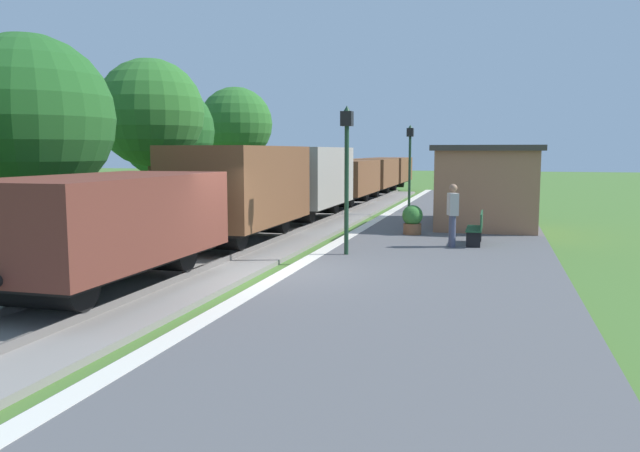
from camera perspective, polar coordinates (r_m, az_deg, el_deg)
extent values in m
plane|color=#47702D|center=(14.00, -4.47, -4.99)|extent=(160.00, 160.00, 0.00)
cube|color=#565659|center=(13.26, 8.70, -5.17)|extent=(6.00, 60.00, 0.25)
cube|color=silver|center=(13.83, -2.92, -4.06)|extent=(0.36, 60.00, 0.01)
cube|color=gray|center=(14.97, -13.17, -4.15)|extent=(3.80, 60.00, 0.12)
cube|color=slate|center=(14.62, -10.70, -3.83)|extent=(0.07, 60.00, 0.14)
cube|color=slate|center=(15.30, -15.56, -3.49)|extent=(0.07, 60.00, 0.14)
cube|color=brown|center=(12.70, -18.58, 0.68)|extent=(2.50, 5.60, 1.60)
cube|color=black|center=(12.78, -18.47, -2.22)|extent=(2.10, 5.15, 0.50)
cylinder|color=black|center=(14.32, -14.44, -2.16)|extent=(1.56, 0.84, 0.84)
cylinder|color=black|center=(11.40, -23.45, -4.76)|extent=(1.56, 0.84, 0.84)
cylinder|color=black|center=(15.29, -12.32, -0.60)|extent=(0.20, 0.30, 0.20)
cube|color=brown|center=(18.50, -7.13, 3.71)|extent=(2.50, 5.60, 2.20)
cube|color=black|center=(18.57, -7.09, 0.78)|extent=(2.10, 5.15, 0.50)
cylinder|color=black|center=(20.26, -5.14, 0.59)|extent=(1.56, 0.84, 0.84)
cylinder|color=black|center=(16.97, -9.39, -0.67)|extent=(1.56, 0.84, 0.84)
cylinder|color=black|center=(21.32, -4.06, 1.58)|extent=(0.20, 0.30, 0.20)
cylinder|color=black|center=(15.91, -11.15, -0.29)|extent=(0.20, 0.30, 0.20)
cube|color=gray|center=(24.72, -1.25, 4.51)|extent=(2.50, 5.60, 2.20)
cube|color=black|center=(24.77, -1.24, 2.31)|extent=(2.10, 5.15, 0.50)
cylinder|color=black|center=(26.51, -0.13, 2.06)|extent=(1.56, 0.84, 0.84)
cylinder|color=black|center=(23.09, -2.52, 1.36)|extent=(1.56, 0.84, 0.84)
cylinder|color=black|center=(27.61, 0.51, 2.77)|extent=(0.20, 0.30, 0.20)
cylinder|color=black|center=(21.97, -3.45, 1.74)|extent=(0.20, 0.30, 0.20)
cube|color=brown|center=(31.11, 2.25, 4.41)|extent=(2.50, 5.60, 1.60)
cube|color=black|center=(31.14, 2.24, 3.22)|extent=(2.10, 5.15, 0.50)
cylinder|color=black|center=(32.90, 2.95, 2.96)|extent=(1.56, 0.84, 0.84)
cylinder|color=black|center=(29.42, 1.44, 2.52)|extent=(1.56, 0.84, 0.84)
cylinder|color=black|center=(34.01, 3.38, 3.51)|extent=(0.20, 0.30, 0.20)
cylinder|color=black|center=(28.28, 0.88, 2.86)|extent=(0.20, 0.30, 0.20)
cube|color=brown|center=(37.56, 4.55, 4.79)|extent=(2.50, 5.60, 1.60)
cube|color=black|center=(37.59, 4.54, 3.80)|extent=(2.10, 5.15, 0.50)
cylinder|color=black|center=(39.36, 5.03, 3.57)|extent=(1.56, 0.84, 0.84)
cylinder|color=black|center=(35.85, 4.00, 3.27)|extent=(1.56, 0.84, 0.84)
cylinder|color=black|center=(40.48, 5.33, 4.00)|extent=(0.20, 0.30, 0.20)
cylinder|color=black|center=(34.70, 3.62, 3.57)|extent=(0.20, 0.30, 0.20)
cube|color=brown|center=(44.06, 6.18, 5.06)|extent=(2.50, 5.60, 1.60)
cube|color=black|center=(44.08, 6.17, 4.22)|extent=(2.10, 5.15, 0.50)
cylinder|color=black|center=(45.86, 6.53, 4.00)|extent=(1.56, 0.84, 0.84)
cylinder|color=black|center=(42.32, 5.77, 3.78)|extent=(1.56, 0.84, 0.84)
cylinder|color=black|center=(46.99, 6.75, 4.36)|extent=(0.20, 0.30, 0.20)
cylinder|color=black|center=(41.17, 5.51, 4.05)|extent=(0.20, 0.30, 0.20)
cube|color=#9E6B4C|center=(23.21, 14.72, 3.33)|extent=(3.20, 5.50, 2.60)
cube|color=#3D3833|center=(23.18, 14.82, 6.76)|extent=(3.50, 5.80, 0.18)
cube|color=black|center=(22.19, 10.52, 3.62)|extent=(0.03, 0.90, 0.80)
cube|color=#1E4C2D|center=(18.21, 13.65, -0.24)|extent=(0.42, 1.50, 0.04)
cube|color=#1E4C2D|center=(18.18, 14.27, 0.51)|extent=(0.04, 1.50, 0.45)
cube|color=black|center=(17.65, 13.56, -1.21)|extent=(0.38, 0.06, 0.42)
cube|color=black|center=(18.84, 13.69, -0.72)|extent=(0.38, 0.06, 0.42)
cube|color=#1E4C2D|center=(28.36, 14.31, 2.18)|extent=(0.42, 1.50, 0.04)
cube|color=#1E4C2D|center=(28.34, 14.71, 2.66)|extent=(0.04, 1.50, 0.45)
cube|color=black|center=(27.78, 14.27, 1.61)|extent=(0.38, 0.06, 0.42)
cube|color=black|center=(28.97, 14.32, 1.81)|extent=(0.38, 0.06, 0.42)
cylinder|color=#474C66|center=(17.54, 11.82, -0.49)|extent=(0.15, 0.15, 0.86)
cylinder|color=#474C66|center=(17.69, 11.69, -0.42)|extent=(0.15, 0.15, 0.86)
cube|color=#B2ADA8|center=(17.54, 11.81, 1.91)|extent=(0.34, 0.43, 0.60)
sphere|color=#936B51|center=(17.51, 11.85, 3.35)|extent=(0.22, 0.22, 0.22)
cylinder|color=brown|center=(20.09, 8.26, -0.26)|extent=(0.56, 0.56, 0.34)
sphere|color=#387A33|center=(20.04, 8.28, 0.95)|extent=(0.64, 0.64, 0.64)
cylinder|color=#193823|center=(15.88, 2.39, 3.15)|extent=(0.11, 0.11, 3.20)
cube|color=black|center=(15.87, 2.42, 9.58)|extent=(0.28, 0.28, 0.36)
sphere|color=#F2E5BF|center=(15.87, 2.42, 9.58)|extent=(0.20, 0.20, 0.20)
cone|color=#193823|center=(15.88, 2.43, 10.44)|extent=(0.20, 0.20, 0.16)
cylinder|color=#193823|center=(27.71, 8.02, 4.62)|extent=(0.11, 0.11, 3.20)
cube|color=black|center=(27.71, 8.09, 8.30)|extent=(0.28, 0.28, 0.36)
sphere|color=#F2E5BF|center=(27.71, 8.09, 8.30)|extent=(0.20, 0.20, 0.20)
cone|color=#193823|center=(27.72, 8.09, 8.80)|extent=(0.20, 0.20, 0.16)
cylinder|color=#4C3823|center=(17.73, -24.20, 0.30)|extent=(0.28, 0.28, 2.07)
sphere|color=#235B23|center=(17.66, -24.61, 8.74)|extent=(4.18, 4.18, 4.18)
cylinder|color=#4C3823|center=(22.87, -14.75, 2.86)|extent=(0.28, 0.28, 2.76)
sphere|color=#2D6B28|center=(22.86, -14.96, 9.77)|extent=(3.67, 3.67, 3.67)
cylinder|color=#4C3823|center=(28.30, -13.45, 2.99)|extent=(0.28, 0.28, 2.16)
sphere|color=#235B23|center=(28.26, -13.59, 8.29)|extent=(4.10, 4.10, 4.10)
cylinder|color=#4C3823|center=(33.94, -7.49, 4.24)|extent=(0.28, 0.28, 2.79)
sphere|color=#2D6B28|center=(33.93, -7.57, 9.04)|extent=(3.84, 3.84, 3.84)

